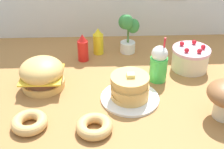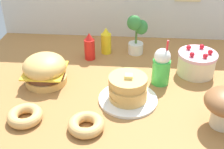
{
  "view_description": "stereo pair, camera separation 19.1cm",
  "coord_description": "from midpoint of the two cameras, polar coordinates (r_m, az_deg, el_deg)",
  "views": [
    {
      "loc": [
        -0.1,
        -1.61,
        1.13
      ],
      "look_at": [
        -0.04,
        0.02,
        0.12
      ],
      "focal_mm": 46.86,
      "sensor_mm": 36.0,
      "label": 1
    },
    {
      "loc": [
        0.09,
        -1.61,
        1.13
      ],
      "look_at": [
        -0.04,
        0.02,
        0.12
      ],
      "focal_mm": 46.86,
      "sensor_mm": 36.0,
      "label": 2
    }
  ],
  "objects": [
    {
      "name": "cream_soda_cup",
      "position": [
        2.03,
        6.46,
        2.02
      ],
      "size": [
        0.12,
        0.12,
        0.33
      ],
      "color": "green",
      "rests_on": "ground_plane"
    },
    {
      "name": "pancake_stack",
      "position": [
        1.85,
        0.59,
        -3.0
      ],
      "size": [
        0.38,
        0.38,
        0.19
      ],
      "color": "white",
      "rests_on": "ground_plane"
    },
    {
      "name": "donut_pink_glaze",
      "position": [
        1.76,
        -18.88,
        -8.92
      ],
      "size": [
        0.21,
        0.21,
        0.06
      ],
      "color": "tan",
      "rests_on": "ground_plane"
    },
    {
      "name": "mustard_bottle",
      "position": [
        2.4,
        -5.0,
        6.31
      ],
      "size": [
        0.08,
        0.08,
        0.22
      ],
      "color": "yellow",
      "rests_on": "ground_plane"
    },
    {
      "name": "ground_plane",
      "position": [
        1.97,
        -1.73,
        -3.56
      ],
      "size": [
        2.22,
        1.81,
        0.02
      ],
      "primitive_type": "cube",
      "color": "#9E6B38"
    },
    {
      "name": "potted_plant",
      "position": [
        2.38,
        0.84,
        8.24
      ],
      "size": [
        0.17,
        0.13,
        0.34
      ],
      "color": "white",
      "rests_on": "ground_plane"
    },
    {
      "name": "burger",
      "position": [
        2.04,
        -16.12,
        0.03
      ],
      "size": [
        0.29,
        0.29,
        0.21
      ],
      "color": "#DBA859",
      "rests_on": "ground_plane"
    },
    {
      "name": "ketchup_bottle",
      "position": [
        2.31,
        -8.09,
        5.01
      ],
      "size": [
        0.08,
        0.08,
        0.22
      ],
      "color": "red",
      "rests_on": "ground_plane"
    },
    {
      "name": "layer_cake",
      "position": [
        2.23,
        12.67,
        3.04
      ],
      "size": [
        0.28,
        0.28,
        0.2
      ],
      "color": "beige",
      "rests_on": "ground_plane"
    },
    {
      "name": "donut_chocolate",
      "position": [
        1.65,
        -6.84,
        -10.12
      ],
      "size": [
        0.21,
        0.21,
        0.06
      ],
      "color": "tan",
      "rests_on": "ground_plane"
    }
  ]
}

